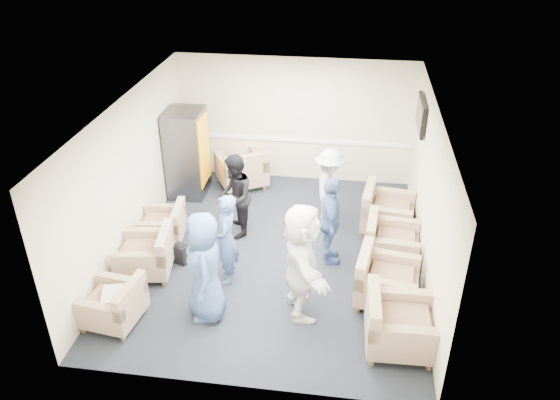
# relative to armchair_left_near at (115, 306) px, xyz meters

# --- Properties ---
(floor) EXTENTS (6.00, 6.00, 0.00)m
(floor) POSITION_rel_armchair_left_near_xyz_m (2.04, 2.06, -0.31)
(floor) COLOR black
(floor) RESTS_ON ground
(ceiling) EXTENTS (6.00, 6.00, 0.00)m
(ceiling) POSITION_rel_armchair_left_near_xyz_m (2.04, 2.06, 2.39)
(ceiling) COLOR white
(ceiling) RESTS_ON back_wall
(back_wall) EXTENTS (5.00, 0.02, 2.70)m
(back_wall) POSITION_rel_armchair_left_near_xyz_m (2.04, 5.06, 1.04)
(back_wall) COLOR beige
(back_wall) RESTS_ON floor
(front_wall) EXTENTS (5.00, 0.02, 2.70)m
(front_wall) POSITION_rel_armchair_left_near_xyz_m (2.04, -0.94, 1.04)
(front_wall) COLOR beige
(front_wall) RESTS_ON floor
(left_wall) EXTENTS (0.02, 6.00, 2.70)m
(left_wall) POSITION_rel_armchair_left_near_xyz_m (-0.46, 2.06, 1.04)
(left_wall) COLOR beige
(left_wall) RESTS_ON floor
(right_wall) EXTENTS (0.02, 6.00, 2.70)m
(right_wall) POSITION_rel_armchair_left_near_xyz_m (4.54, 2.06, 1.04)
(right_wall) COLOR beige
(right_wall) RESTS_ON floor
(chair_rail) EXTENTS (4.98, 0.04, 0.06)m
(chair_rail) POSITION_rel_armchair_left_near_xyz_m (2.04, 5.04, 0.59)
(chair_rail) COLOR white
(chair_rail) RESTS_ON back_wall
(tv) EXTENTS (0.10, 1.00, 0.58)m
(tv) POSITION_rel_armchair_left_near_xyz_m (4.48, 3.86, 1.73)
(tv) COLOR black
(tv) RESTS_ON right_wall
(armchair_left_near) EXTENTS (0.89, 0.89, 0.63)m
(armchair_left_near) POSITION_rel_armchair_left_near_xyz_m (0.00, 0.00, 0.00)
(armchair_left_near) COLOR #987B62
(armchair_left_near) RESTS_ON floor
(armchair_left_mid) EXTENTS (0.97, 0.97, 0.69)m
(armchair_left_mid) POSITION_rel_armchair_left_near_xyz_m (0.06, 1.23, 0.03)
(armchair_left_mid) COLOR #987B62
(armchair_left_mid) RESTS_ON floor
(armchair_left_far) EXTENTS (0.84, 0.84, 0.61)m
(armchair_left_far) POSITION_rel_armchair_left_near_xyz_m (0.02, 2.21, -0.01)
(armchair_left_far) COLOR #987B62
(armchair_left_far) RESTS_ON floor
(armchair_right_near) EXTENTS (0.96, 0.96, 0.75)m
(armchair_right_near) POSITION_rel_armchair_left_near_xyz_m (4.03, 0.07, 0.06)
(armchair_right_near) COLOR #987B62
(armchair_right_near) RESTS_ON floor
(armchair_right_midnear) EXTENTS (1.03, 1.03, 0.73)m
(armchair_right_midnear) POSITION_rel_armchair_left_near_xyz_m (3.88, 1.04, 0.05)
(armchair_right_midnear) COLOR #987B62
(armchair_right_midnear) RESTS_ON floor
(armchair_right_midfar) EXTENTS (0.95, 0.95, 0.70)m
(armchair_right_midfar) POSITION_rel_armchair_left_near_xyz_m (4.00, 2.13, 0.04)
(armchair_right_midfar) COLOR #987B62
(armchair_right_midfar) RESTS_ON floor
(armchair_right_far) EXTENTS (1.03, 1.03, 0.73)m
(armchair_right_far) POSITION_rel_armchair_left_near_xyz_m (3.96, 3.13, 0.05)
(armchair_right_far) COLOR #987B62
(armchair_right_far) RESTS_ON floor
(armchair_corner) EXTENTS (1.28, 1.28, 0.75)m
(armchair_corner) POSITION_rel_armchair_left_near_xyz_m (1.00, 4.46, 0.06)
(armchair_corner) COLOR #987B62
(armchair_corner) RESTS_ON floor
(vending_machine) EXTENTS (0.74, 0.86, 1.82)m
(vending_machine) POSITION_rel_armchair_left_near_xyz_m (-0.05, 4.06, 0.60)
(vending_machine) COLOR #4A4A52
(vending_machine) RESTS_ON floor
(backpack) EXTENTS (0.29, 0.25, 0.42)m
(backpack) POSITION_rel_armchair_left_near_xyz_m (0.49, 1.58, -0.10)
(backpack) COLOR black
(backpack) RESTS_ON floor
(pillow) EXTENTS (0.43, 0.50, 0.12)m
(pillow) POSITION_rel_armchair_left_near_xyz_m (-0.00, 0.01, 0.16)
(pillow) COLOR beige
(pillow) RESTS_ON armchair_left_near
(person_front_left) EXTENTS (0.78, 0.98, 1.74)m
(person_front_left) POSITION_rel_armchair_left_near_xyz_m (1.28, 0.37, 0.56)
(person_front_left) COLOR #405B99
(person_front_left) RESTS_ON floor
(person_mid_left) EXTENTS (0.43, 0.60, 1.56)m
(person_mid_left) POSITION_rel_armchair_left_near_xyz_m (1.40, 1.24, 0.46)
(person_mid_left) COLOR #405B99
(person_mid_left) RESTS_ON floor
(person_back_left) EXTENTS (0.74, 0.87, 1.59)m
(person_back_left) POSITION_rel_armchair_left_near_xyz_m (1.25, 2.60, 0.48)
(person_back_left) COLOR black
(person_back_left) RESTS_ON floor
(person_back_right) EXTENTS (0.67, 1.04, 1.53)m
(person_back_right) POSITION_rel_armchair_left_near_xyz_m (2.90, 3.23, 0.45)
(person_back_right) COLOR silver
(person_back_right) RESTS_ON floor
(person_mid_right) EXTENTS (0.51, 0.97, 1.59)m
(person_mid_right) POSITION_rel_armchair_left_near_xyz_m (3.00, 2.00, 0.48)
(person_mid_right) COLOR #405B99
(person_mid_right) RESTS_ON floor
(person_front_right) EXTENTS (0.98, 1.80, 1.85)m
(person_front_right) POSITION_rel_armchair_left_near_xyz_m (2.66, 0.63, 0.61)
(person_front_right) COLOR white
(person_front_right) RESTS_ON floor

